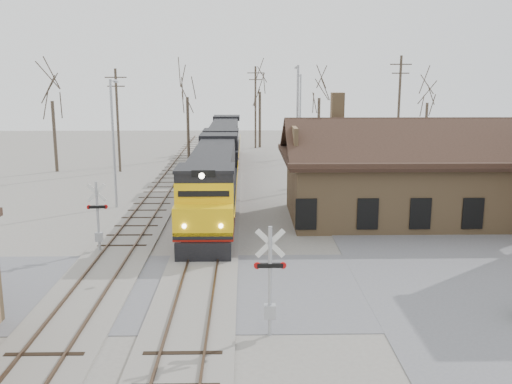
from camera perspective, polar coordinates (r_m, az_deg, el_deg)
ground at (r=25.00m, az=-5.86°, el=-9.60°), size 140.00×140.00×0.00m
road at (r=24.99m, az=-5.86°, el=-9.57°), size 60.00×9.00×0.03m
track_main at (r=39.31m, az=-4.10°, el=-1.54°), size 3.40×90.00×0.24m
track_siding at (r=39.80m, az=-10.59°, el=-1.54°), size 3.40×90.00×0.24m
depot at (r=37.18m, az=14.38°, el=1.04°), size 15.20×9.31×7.90m
locomotive_lead at (r=36.56m, az=-4.34°, el=1.06°), size 2.97×19.88×4.41m
locomotive_trailing at (r=56.48m, az=-3.22°, el=4.85°), size 2.97×19.88×4.18m
crossbuck_near at (r=20.06m, az=1.41°, el=-9.28°), size 1.14×0.30×3.98m
crossbuck_far at (r=30.28m, az=-15.52°, el=-2.65°), size 1.07×0.28×3.73m
streetlight_a at (r=40.07m, az=-14.05°, el=5.41°), size 0.25×2.04×8.72m
streetlight_b at (r=44.15m, az=4.14°, el=6.94°), size 0.25×2.04×9.71m
streetlight_c at (r=59.31m, az=4.43°, el=7.82°), size 0.25×2.04×9.04m
utility_pole_a at (r=54.87m, az=-13.67°, el=7.15°), size 2.00×0.24×9.55m
utility_pole_b at (r=70.76m, az=-0.05°, el=8.61°), size 2.00×0.24×9.97m
utility_pole_c at (r=55.33m, az=14.07°, el=7.79°), size 2.00×0.24×10.72m
tree_a at (r=56.53m, az=-19.79°, el=9.66°), size 4.41×4.41×10.79m
tree_b at (r=62.05m, az=-6.91°, el=10.41°), size 4.42×4.42×10.84m
tree_c at (r=71.31m, az=0.39°, el=10.90°), size 4.60×4.60×11.27m
tree_d at (r=64.77m, az=6.36°, el=10.26°), size 4.28×4.28×10.50m
tree_e at (r=66.36m, az=16.80°, el=9.37°), size 3.96×3.96×9.70m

